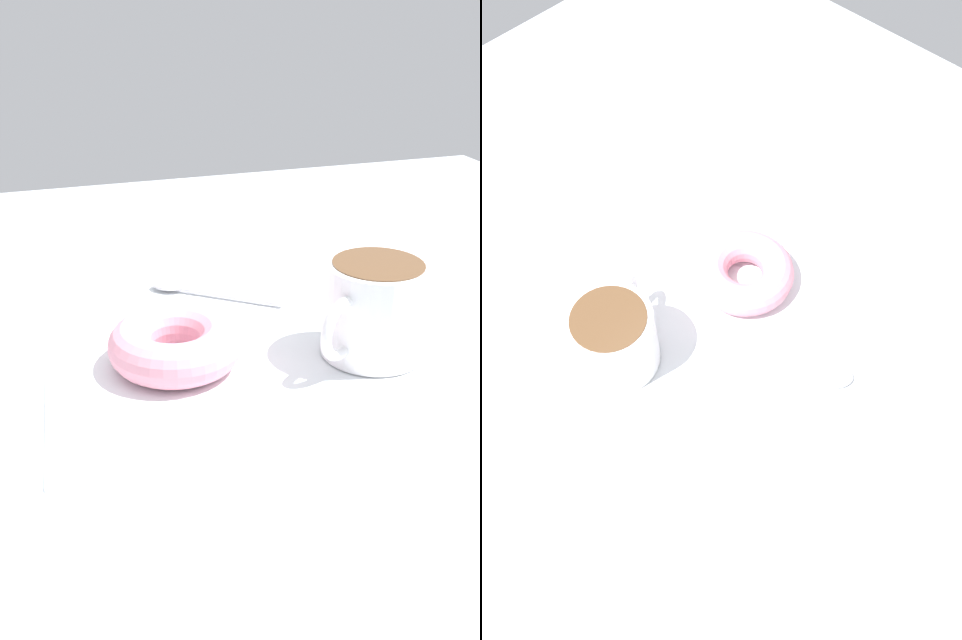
{
  "view_description": "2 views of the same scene",
  "coord_description": "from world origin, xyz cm",
  "views": [
    {
      "loc": [
        52.46,
        -19.06,
        30.76
      ],
      "look_at": [
        -2.54,
        -1.56,
        2.3
      ],
      "focal_mm": 40.0,
      "sensor_mm": 36.0,
      "label": 1
    },
    {
      "loc": [
        -26.84,
        24.31,
        61.12
      ],
      "look_at": [
        -2.54,
        -1.56,
        2.3
      ],
      "focal_mm": 35.0,
      "sensor_mm": 36.0,
      "label": 2
    }
  ],
  "objects": [
    {
      "name": "spoon",
      "position": [
        -14.48,
        -3.6,
        0.7
      ],
      "size": [
        10.11,
        12.5,
        0.9
      ],
      "color": "silver",
      "rests_on": "napkin"
    },
    {
      "name": "napkin",
      "position": [
        -2.54,
        -1.56,
        0.15
      ],
      "size": [
        37.1,
        37.1,
        0.3
      ],
      "primitive_type": "cube",
      "rotation": [
        0.0,
        0.0,
        -0.07
      ],
      "color": "white",
      "rests_on": "ground_plane"
    },
    {
      "name": "donut",
      "position": [
        0.09,
        -8.12,
        2.18
      ],
      "size": [
        11.47,
        11.47,
        3.77
      ],
      "primitive_type": "torus",
      "color": "pink",
      "rests_on": "napkin"
    },
    {
      "name": "ground_plane",
      "position": [
        0.0,
        0.0,
        -1.0
      ],
      "size": [
        120.0,
        120.0,
        2.0
      ],
      "primitive_type": "cube",
      "color": "#B2BCC6"
    },
    {
      "name": "coffee_cup",
      "position": [
        3.24,
        8.64,
        4.66
      ],
      "size": [
        8.96,
        11.31,
        8.44
      ],
      "color": "white",
      "rests_on": "napkin"
    }
  ]
}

